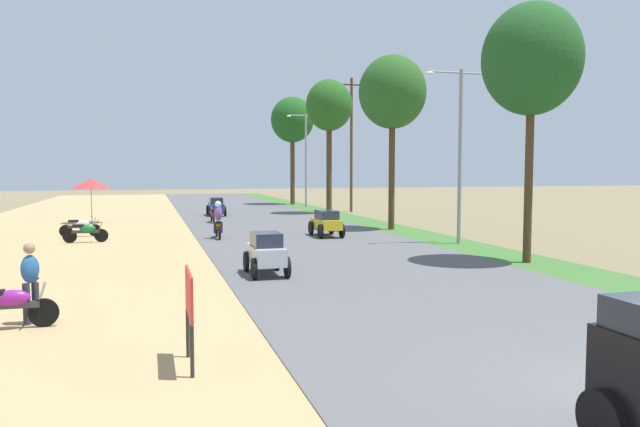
# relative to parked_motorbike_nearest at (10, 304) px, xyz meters

# --- Properties ---
(parked_motorbike_nearest) EXTENTS (1.80, 0.54, 0.94)m
(parked_motorbike_nearest) POSITION_rel_parked_motorbike_nearest_xyz_m (0.00, 0.00, 0.00)
(parked_motorbike_nearest) COLOR black
(parked_motorbike_nearest) RESTS_ON dirt_shoulder
(parked_motorbike_second) EXTENTS (1.80, 0.54, 0.94)m
(parked_motorbike_second) POSITION_rel_parked_motorbike_nearest_xyz_m (0.06, 14.21, 0.00)
(parked_motorbike_second) COLOR black
(parked_motorbike_second) RESTS_ON dirt_shoulder
(parked_motorbike_third) EXTENTS (1.80, 0.54, 0.94)m
(parked_motorbike_third) POSITION_rel_parked_motorbike_nearest_xyz_m (-0.39, 16.64, 0.00)
(parked_motorbike_third) COLOR black
(parked_motorbike_third) RESTS_ON dirt_shoulder
(street_signboard) EXTENTS (0.06, 1.30, 1.50)m
(street_signboard) POSITION_rel_parked_motorbike_nearest_xyz_m (3.17, -3.20, 0.55)
(street_signboard) COLOR #262628
(street_signboard) RESTS_ON dirt_shoulder
(vendor_umbrella) EXTENTS (2.20, 2.20, 2.52)m
(vendor_umbrella) POSITION_rel_parked_motorbike_nearest_xyz_m (-0.54, 23.96, 1.75)
(vendor_umbrella) COLOR #99999E
(vendor_umbrella) RESTS_ON dirt_shoulder
(pedestrian_on_shoulder) EXTENTS (0.43, 0.40, 1.62)m
(pedestrian_on_shoulder) POSITION_rel_parked_motorbike_nearest_xyz_m (0.32, 0.31, 0.41)
(pedestrian_on_shoulder) COLOR #33333D
(pedestrian_on_shoulder) RESTS_ON dirt_shoulder
(median_tree_nearest) EXTENTS (3.18, 3.18, 8.41)m
(median_tree_nearest) POSITION_rel_parked_motorbike_nearest_xyz_m (14.54, 4.48, 6.07)
(median_tree_nearest) COLOR #4C351E
(median_tree_nearest) RESTS_ON median_strip
(median_tree_second) EXTENTS (3.41, 3.41, 8.79)m
(median_tree_second) POSITION_rel_parked_motorbike_nearest_xyz_m (14.51, 15.91, 6.40)
(median_tree_second) COLOR #4C351E
(median_tree_second) RESTS_ON median_strip
(median_tree_third) EXTENTS (3.19, 3.19, 9.22)m
(median_tree_third) POSITION_rel_parked_motorbike_nearest_xyz_m (14.64, 27.35, 6.86)
(median_tree_third) COLOR #4C351E
(median_tree_third) RESTS_ON median_strip
(median_tree_fourth) EXTENTS (3.72, 3.72, 9.34)m
(median_tree_fourth) POSITION_rel_parked_motorbike_nearest_xyz_m (14.72, 38.68, 6.80)
(median_tree_fourth) COLOR #4C351E
(median_tree_fourth) RESTS_ON median_strip
(streetlamp_near) EXTENTS (3.16, 0.20, 7.11)m
(streetlamp_near) POSITION_rel_parked_motorbike_nearest_xyz_m (14.88, 9.63, 3.64)
(streetlamp_near) COLOR gray
(streetlamp_near) RESTS_ON median_strip
(streetlamp_mid) EXTENTS (3.16, 0.20, 7.53)m
(streetlamp_mid) POSITION_rel_parked_motorbike_nearest_xyz_m (14.88, 34.65, 3.86)
(streetlamp_mid) COLOR gray
(streetlamp_mid) RESTS_ON median_strip
(utility_pole_near) EXTENTS (1.80, 0.20, 9.75)m
(utility_pole_near) POSITION_rel_parked_motorbike_nearest_xyz_m (16.95, 29.36, 4.52)
(utility_pole_near) COLOR brown
(utility_pole_near) RESTS_ON ground
(car_hatchback_silver) EXTENTS (1.04, 2.00, 1.23)m
(car_hatchback_silver) POSITION_rel_parked_motorbike_nearest_xyz_m (5.83, 4.45, 0.19)
(car_hatchback_silver) COLOR #B7BCC1
(car_hatchback_silver) RESTS_ON road_strip
(car_sedan_yellow) EXTENTS (1.10, 2.26, 1.19)m
(car_sedan_yellow) POSITION_rel_parked_motorbike_nearest_xyz_m (10.33, 13.53, 0.19)
(car_sedan_yellow) COLOR gold
(car_sedan_yellow) RESTS_ON road_strip
(car_sedan_blue) EXTENTS (1.10, 2.26, 1.19)m
(car_sedan_blue) POSITION_rel_parked_motorbike_nearest_xyz_m (6.86, 27.44, 0.19)
(car_sedan_blue) COLOR navy
(car_sedan_blue) RESTS_ON road_strip
(motorbike_foreground_rider) EXTENTS (0.54, 1.80, 1.66)m
(motorbike_foreground_rider) POSITION_rel_parked_motorbike_nearest_xyz_m (5.52, 14.09, 0.30)
(motorbike_foreground_rider) COLOR black
(motorbike_foreground_rider) RESTS_ON road_strip
(motorbike_ahead_second) EXTENTS (0.54, 1.80, 0.94)m
(motorbike_ahead_second) POSITION_rel_parked_motorbike_nearest_xyz_m (6.10, 22.29, 0.02)
(motorbike_ahead_second) COLOR black
(motorbike_ahead_second) RESTS_ON road_strip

